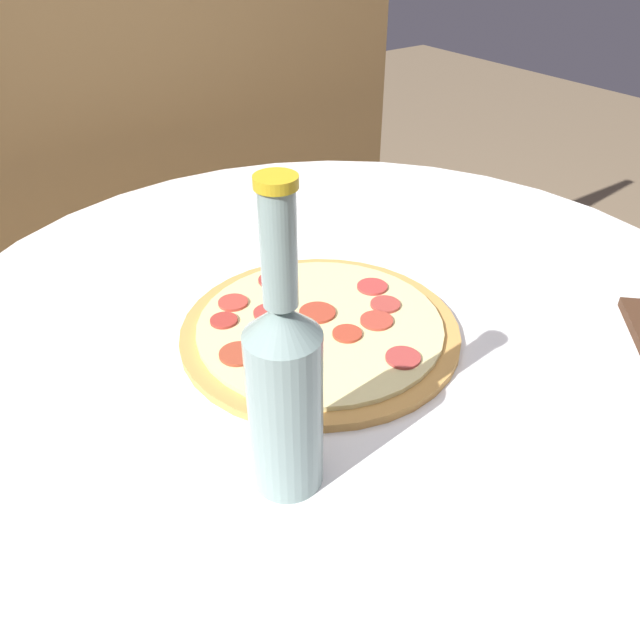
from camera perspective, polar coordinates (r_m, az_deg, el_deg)
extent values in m
plane|color=#7A664C|center=(1.37, 1.44, -27.03)|extent=(8.00, 8.00, 0.00)
cylinder|color=white|center=(1.36, 1.44, -26.83)|extent=(0.52, 0.52, 0.02)
cylinder|color=white|center=(1.05, 1.75, -17.04)|extent=(0.10, 0.10, 0.73)
cylinder|color=white|center=(0.79, 2.23, 0.21)|extent=(1.03, 1.03, 0.02)
cube|color=olive|center=(1.40, -18.70, 18.22)|extent=(1.43, 0.04, 1.69)
cylinder|color=#C68E47|center=(0.73, 0.00, -0.96)|extent=(0.33, 0.33, 0.01)
cylinder|color=beige|center=(0.73, 0.00, -0.45)|extent=(0.29, 0.29, 0.01)
cylinder|color=#A83D35|center=(0.76, 5.99, 1.43)|extent=(0.04, 0.04, 0.00)
cylinder|color=#A3312A|center=(0.74, -8.78, -0.04)|extent=(0.03, 0.03, 0.00)
cylinder|color=#AD3E2F|center=(0.73, 5.49, 0.07)|extent=(0.04, 0.04, 0.00)
cylinder|color=#A93732|center=(0.74, -4.69, 0.67)|extent=(0.04, 0.04, 0.00)
cylinder|color=#B83B2A|center=(0.66, -2.51, -4.30)|extent=(0.04, 0.04, 0.00)
cylinder|color=#A63935|center=(0.68, 7.60, -3.43)|extent=(0.04, 0.04, 0.00)
cylinder|color=#B33734|center=(0.79, 4.92, 2.97)|extent=(0.04, 0.04, 0.00)
cylinder|color=#A5332C|center=(0.70, -3.33, -1.38)|extent=(0.03, 0.03, 0.00)
cylinder|color=#A23E28|center=(0.68, -7.49, -3.08)|extent=(0.04, 0.04, 0.00)
cylinder|color=#B73C32|center=(0.77, -7.95, 1.60)|extent=(0.04, 0.04, 0.00)
cylinder|color=#A83B27|center=(0.74, -0.24, 0.68)|extent=(0.04, 0.04, 0.00)
cylinder|color=#A23531|center=(0.81, -4.25, 3.68)|extent=(0.04, 0.04, 0.00)
cylinder|color=#AA3B27|center=(0.71, 2.50, -1.25)|extent=(0.03, 0.03, 0.00)
cylinder|color=gray|center=(0.52, -3.16, -8.38)|extent=(0.06, 0.06, 0.16)
cone|color=gray|center=(0.46, -3.53, 0.00)|extent=(0.06, 0.06, 0.03)
cylinder|color=gray|center=(0.43, -3.80, 6.46)|extent=(0.03, 0.03, 0.09)
cylinder|color=gold|center=(0.41, -4.07, 12.50)|extent=(0.03, 0.03, 0.01)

